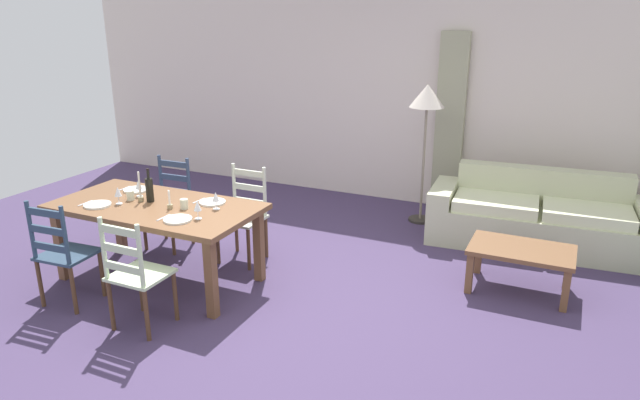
% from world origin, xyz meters
% --- Properties ---
extents(ground_plane, '(9.60, 9.60, 0.02)m').
position_xyz_m(ground_plane, '(0.00, 0.00, -0.01)').
color(ground_plane, '#433456').
extents(wall_far, '(9.60, 0.16, 2.70)m').
position_xyz_m(wall_far, '(0.00, 3.30, 1.35)').
color(wall_far, silver).
rests_on(wall_far, ground_plane).
extents(curtain_panel_left, '(0.35, 0.08, 2.20)m').
position_xyz_m(curtain_panel_left, '(0.73, 3.16, 1.10)').
color(curtain_panel_left, '#A5A482').
rests_on(curtain_panel_left, ground_plane).
extents(dining_table, '(1.90, 0.96, 0.75)m').
position_xyz_m(dining_table, '(-1.23, -0.02, 0.66)').
color(dining_table, brown).
rests_on(dining_table, ground_plane).
extents(dining_chair_near_left, '(0.45, 0.43, 0.96)m').
position_xyz_m(dining_chair_near_left, '(-1.64, -0.74, 0.48)').
color(dining_chair_near_left, '#2A3F55').
rests_on(dining_chair_near_left, ground_plane).
extents(dining_chair_near_right, '(0.42, 0.40, 0.96)m').
position_xyz_m(dining_chair_near_right, '(-0.80, -0.79, 0.48)').
color(dining_chair_near_right, beige).
rests_on(dining_chair_near_right, ground_plane).
extents(dining_chair_far_left, '(0.43, 0.42, 0.96)m').
position_xyz_m(dining_chair_far_left, '(-1.67, 0.70, 0.48)').
color(dining_chair_far_left, '#31415D').
rests_on(dining_chair_far_left, ground_plane).
extents(dining_chair_far_right, '(0.42, 0.40, 0.96)m').
position_xyz_m(dining_chair_far_right, '(-0.76, 0.73, 0.48)').
color(dining_chair_far_right, beige).
rests_on(dining_chair_far_right, ground_plane).
extents(dinner_plate_near_left, '(0.24, 0.24, 0.02)m').
position_xyz_m(dinner_plate_near_left, '(-1.68, -0.27, 0.76)').
color(dinner_plate_near_left, white).
rests_on(dinner_plate_near_left, dining_table).
extents(fork_near_left, '(0.02, 0.17, 0.01)m').
position_xyz_m(fork_near_left, '(-1.83, -0.27, 0.75)').
color(fork_near_left, silver).
rests_on(fork_near_left, dining_table).
extents(dinner_plate_near_right, '(0.24, 0.24, 0.02)m').
position_xyz_m(dinner_plate_near_right, '(-0.78, -0.27, 0.76)').
color(dinner_plate_near_right, white).
rests_on(dinner_plate_near_right, dining_table).
extents(fork_near_right, '(0.02, 0.17, 0.01)m').
position_xyz_m(fork_near_right, '(-0.93, -0.27, 0.75)').
color(fork_near_right, silver).
rests_on(fork_near_right, dining_table).
extents(dinner_plate_far_left, '(0.24, 0.24, 0.02)m').
position_xyz_m(dinner_plate_far_left, '(-1.68, 0.23, 0.76)').
color(dinner_plate_far_left, white).
rests_on(dinner_plate_far_left, dining_table).
extents(fork_far_left, '(0.02, 0.17, 0.01)m').
position_xyz_m(fork_far_left, '(-1.83, 0.23, 0.75)').
color(fork_far_left, silver).
rests_on(fork_far_left, dining_table).
extents(dinner_plate_far_right, '(0.24, 0.24, 0.02)m').
position_xyz_m(dinner_plate_far_right, '(-0.78, 0.23, 0.76)').
color(dinner_plate_far_right, white).
rests_on(dinner_plate_far_right, dining_table).
extents(fork_far_right, '(0.03, 0.17, 0.01)m').
position_xyz_m(fork_far_right, '(-0.93, 0.23, 0.75)').
color(fork_far_right, silver).
rests_on(fork_far_right, dining_table).
extents(wine_bottle, '(0.07, 0.07, 0.32)m').
position_xyz_m(wine_bottle, '(-1.32, 0.03, 0.87)').
color(wine_bottle, black).
rests_on(wine_bottle, dining_table).
extents(wine_glass_near_left, '(0.06, 0.06, 0.16)m').
position_xyz_m(wine_glass_near_left, '(-1.53, -0.14, 0.86)').
color(wine_glass_near_left, white).
rests_on(wine_glass_near_left, dining_table).
extents(wine_glass_near_right, '(0.06, 0.06, 0.16)m').
position_xyz_m(wine_glass_near_right, '(-0.64, -0.16, 0.86)').
color(wine_glass_near_right, white).
rests_on(wine_glass_near_right, dining_table).
extents(wine_glass_far_left, '(0.06, 0.06, 0.16)m').
position_xyz_m(wine_glass_far_left, '(-1.52, 0.11, 0.86)').
color(wine_glass_far_left, white).
rests_on(wine_glass_far_left, dining_table).
extents(wine_glass_far_right, '(0.06, 0.06, 0.16)m').
position_xyz_m(wine_glass_far_right, '(-0.65, 0.11, 0.86)').
color(wine_glass_far_right, white).
rests_on(wine_glass_far_right, dining_table).
extents(coffee_cup_primary, '(0.07, 0.07, 0.09)m').
position_xyz_m(coffee_cup_primary, '(-0.91, -0.00, 0.80)').
color(coffee_cup_primary, beige).
rests_on(coffee_cup_primary, dining_table).
extents(coffee_cup_secondary, '(0.07, 0.07, 0.09)m').
position_xyz_m(coffee_cup_secondary, '(-1.52, -0.01, 0.80)').
color(coffee_cup_secondary, beige).
rests_on(coffee_cup_secondary, dining_table).
extents(candle_tall, '(0.05, 0.05, 0.28)m').
position_xyz_m(candle_tall, '(-1.41, 0.00, 0.83)').
color(candle_tall, '#998C66').
rests_on(candle_tall, dining_table).
extents(candle_short, '(0.05, 0.05, 0.17)m').
position_xyz_m(candle_short, '(-1.03, -0.06, 0.80)').
color(candle_short, '#998C66').
rests_on(candle_short, dining_table).
extents(couch, '(2.33, 0.95, 0.80)m').
position_xyz_m(couch, '(1.92, 2.38, 0.29)').
color(couch, beige).
rests_on(couch, ground_plane).
extents(coffee_table, '(0.90, 0.56, 0.42)m').
position_xyz_m(coffee_table, '(1.87, 1.16, 0.36)').
color(coffee_table, brown).
rests_on(coffee_table, ground_plane).
extents(standing_lamp, '(0.40, 0.40, 1.64)m').
position_xyz_m(standing_lamp, '(0.58, 2.56, 1.41)').
color(standing_lamp, '#332D28').
rests_on(standing_lamp, ground_plane).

